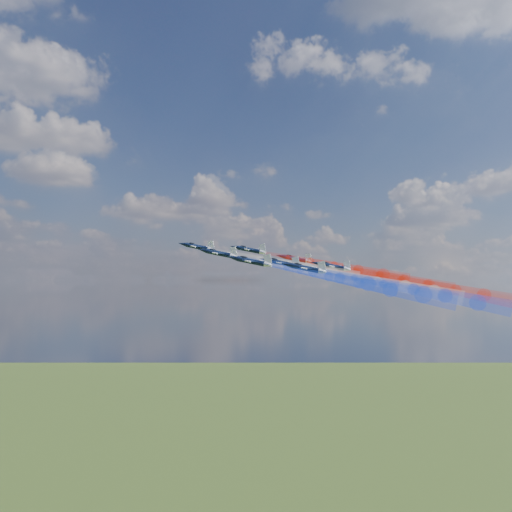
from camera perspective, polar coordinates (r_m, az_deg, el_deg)
jet_lead at (r=178.26m, az=-5.95°, el=0.93°), size 16.75×17.27×6.49m
trail_lead at (r=167.28m, az=2.73°, el=-0.77°), size 32.51×38.34×13.42m
jet_inner_left at (r=163.97m, az=-3.80°, el=0.27°), size 16.75×17.27×6.49m
trail_inner_left at (r=154.26m, az=5.81°, el=-1.62°), size 32.51×38.34×13.42m
jet_inner_right at (r=184.37m, az=-0.68°, el=0.64°), size 16.75×17.27×6.49m
trail_inner_right at (r=175.85m, az=7.93°, el=-1.01°), size 32.51×38.34×13.42m
jet_outer_left at (r=147.13m, az=-0.50°, el=-0.54°), size 16.75×17.27×6.49m
trail_outer_left at (r=139.36m, az=10.42°, el=-2.69°), size 32.51×38.34×13.42m
jet_center_third at (r=166.67m, az=2.55°, el=-0.69°), size 16.75×17.27×6.49m
trail_center_third at (r=160.08m, az=12.23°, el=-2.57°), size 32.51×38.34×13.42m
jet_outer_right at (r=190.34m, az=4.01°, el=-0.28°), size 16.75×17.27×6.49m
trail_outer_right at (r=184.11m, az=12.48°, el=-1.90°), size 32.51×38.34×13.42m
jet_rear_left at (r=152.12m, az=5.04°, el=-1.24°), size 16.75×17.27×6.49m
trail_rear_left at (r=147.04m, az=15.73°, el=-3.29°), size 32.51×38.34×13.42m
jet_rear_right at (r=174.31m, az=7.75°, el=-1.04°), size 16.75×17.27×6.49m
trail_rear_right at (r=170.19m, az=17.09°, el=-2.80°), size 32.51×38.34×13.42m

